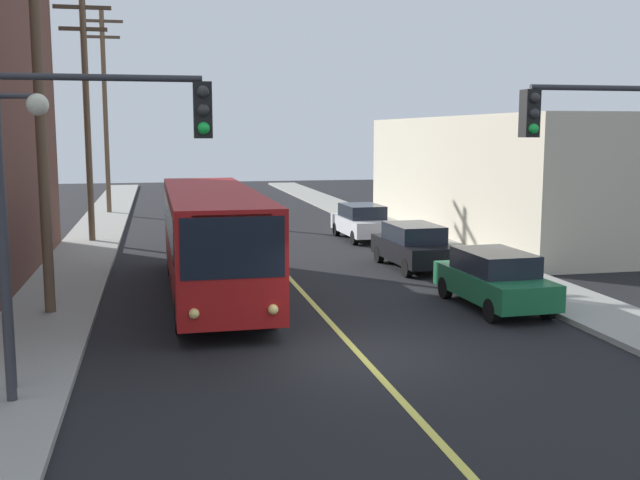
{
  "coord_description": "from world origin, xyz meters",
  "views": [
    {
      "loc": [
        -4.28,
        -15.5,
        4.91
      ],
      "look_at": [
        0.0,
        4.23,
        2.0
      ],
      "focal_mm": 42.08,
      "sensor_mm": 36.0,
      "label": 1
    }
  ],
  "objects_px": {
    "utility_pole_far": "(105,104)",
    "traffic_signal_left_corner": "(91,167)",
    "traffic_signal_right_corner": "(611,160)",
    "utility_pole_mid": "(87,107)",
    "street_lamp_left": "(15,197)",
    "parked_car_white": "(362,221)",
    "parked_car_green": "(494,279)",
    "parked_car_black": "(413,246)",
    "utility_pole_near": "(40,103)",
    "city_bus": "(212,236)"
  },
  "relations": [
    {
      "from": "utility_pole_near",
      "to": "traffic_signal_right_corner",
      "type": "relative_size",
      "value": 1.67
    },
    {
      "from": "parked_car_white",
      "to": "traffic_signal_right_corner",
      "type": "relative_size",
      "value": 0.74
    },
    {
      "from": "parked_car_white",
      "to": "street_lamp_left",
      "type": "relative_size",
      "value": 0.81
    },
    {
      "from": "utility_pole_mid",
      "to": "city_bus",
      "type": "bearing_deg",
      "value": -69.29
    },
    {
      "from": "parked_car_white",
      "to": "street_lamp_left",
      "type": "height_order",
      "value": "street_lamp_left"
    },
    {
      "from": "parked_car_green",
      "to": "parked_car_black",
      "type": "distance_m",
      "value": 6.37
    },
    {
      "from": "utility_pole_far",
      "to": "city_bus",
      "type": "bearing_deg",
      "value": -79.48
    },
    {
      "from": "parked_car_white",
      "to": "street_lamp_left",
      "type": "bearing_deg",
      "value": -122.16
    },
    {
      "from": "traffic_signal_left_corner",
      "to": "parked_car_white",
      "type": "bearing_deg",
      "value": 61.93
    },
    {
      "from": "parked_car_green",
      "to": "street_lamp_left",
      "type": "height_order",
      "value": "street_lamp_left"
    },
    {
      "from": "utility_pole_near",
      "to": "utility_pole_far",
      "type": "height_order",
      "value": "utility_pole_far"
    },
    {
      "from": "utility_pole_mid",
      "to": "utility_pole_far",
      "type": "distance_m",
      "value": 12.14
    },
    {
      "from": "parked_car_black",
      "to": "street_lamp_left",
      "type": "relative_size",
      "value": 0.81
    },
    {
      "from": "parked_car_green",
      "to": "utility_pole_far",
      "type": "relative_size",
      "value": 0.38
    },
    {
      "from": "street_lamp_left",
      "to": "traffic_signal_left_corner",
      "type": "bearing_deg",
      "value": -25.54
    },
    {
      "from": "city_bus",
      "to": "traffic_signal_right_corner",
      "type": "height_order",
      "value": "traffic_signal_right_corner"
    },
    {
      "from": "traffic_signal_right_corner",
      "to": "street_lamp_left",
      "type": "distance_m",
      "value": 12.25
    },
    {
      "from": "utility_pole_mid",
      "to": "street_lamp_left",
      "type": "bearing_deg",
      "value": -88.95
    },
    {
      "from": "utility_pole_mid",
      "to": "traffic_signal_right_corner",
      "type": "xyz_separation_m",
      "value": [
        12.6,
        -19.65,
        -1.67
      ]
    },
    {
      "from": "utility_pole_near",
      "to": "traffic_signal_right_corner",
      "type": "xyz_separation_m",
      "value": [
        12.6,
        -5.94,
        -1.36
      ]
    },
    {
      "from": "parked_car_green",
      "to": "utility_pole_far",
      "type": "xyz_separation_m",
      "value": [
        -12.03,
        27.36,
        5.71
      ]
    },
    {
      "from": "utility_pole_near",
      "to": "street_lamp_left",
      "type": "height_order",
      "value": "utility_pole_near"
    },
    {
      "from": "utility_pole_mid",
      "to": "parked_car_black",
      "type": "bearing_deg",
      "value": -36.68
    },
    {
      "from": "parked_car_white",
      "to": "city_bus",
      "type": "bearing_deg",
      "value": -125.9
    },
    {
      "from": "traffic_signal_left_corner",
      "to": "traffic_signal_right_corner",
      "type": "height_order",
      "value": "same"
    },
    {
      "from": "parked_car_white",
      "to": "utility_pole_near",
      "type": "xyz_separation_m",
      "value": [
        -12.04,
        -12.35,
        4.82
      ]
    },
    {
      "from": "utility_pole_mid",
      "to": "utility_pole_far",
      "type": "height_order",
      "value": "utility_pole_far"
    },
    {
      "from": "traffic_signal_left_corner",
      "to": "traffic_signal_right_corner",
      "type": "distance_m",
      "value": 10.86
    },
    {
      "from": "parked_car_black",
      "to": "street_lamp_left",
      "type": "bearing_deg",
      "value": -136.23
    },
    {
      "from": "parked_car_black",
      "to": "traffic_signal_left_corner",
      "type": "distance_m",
      "value": 15.88
    },
    {
      "from": "city_bus",
      "to": "traffic_signal_right_corner",
      "type": "xyz_separation_m",
      "value": [
        8.14,
        -7.82,
        2.49
      ]
    },
    {
      "from": "parked_car_green",
      "to": "traffic_signal_left_corner",
      "type": "xyz_separation_m",
      "value": [
        -10.27,
        -5.37,
        3.46
      ]
    },
    {
      "from": "parked_car_green",
      "to": "parked_car_white",
      "type": "bearing_deg",
      "value": 90.04
    },
    {
      "from": "parked_car_green",
      "to": "traffic_signal_left_corner",
      "type": "relative_size",
      "value": 0.74
    },
    {
      "from": "parked_car_black",
      "to": "utility_pole_far",
      "type": "height_order",
      "value": "utility_pole_far"
    },
    {
      "from": "parked_car_black",
      "to": "city_bus",
      "type": "bearing_deg",
      "value": -158.36
    },
    {
      "from": "utility_pole_far",
      "to": "parked_car_black",
      "type": "bearing_deg",
      "value": -60.49
    },
    {
      "from": "street_lamp_left",
      "to": "traffic_signal_right_corner",
      "type": "bearing_deg",
      "value": 1.33
    },
    {
      "from": "utility_pole_mid",
      "to": "utility_pole_near",
      "type": "bearing_deg",
      "value": -89.96
    },
    {
      "from": "parked_car_black",
      "to": "traffic_signal_left_corner",
      "type": "height_order",
      "value": "traffic_signal_left_corner"
    },
    {
      "from": "parked_car_green",
      "to": "parked_car_black",
      "type": "relative_size",
      "value": 1.0
    },
    {
      "from": "traffic_signal_right_corner",
      "to": "city_bus",
      "type": "bearing_deg",
      "value": 136.12
    },
    {
      "from": "city_bus",
      "to": "parked_car_green",
      "type": "height_order",
      "value": "city_bus"
    },
    {
      "from": "parked_car_white",
      "to": "utility_pole_near",
      "type": "height_order",
      "value": "utility_pole_near"
    },
    {
      "from": "utility_pole_far",
      "to": "traffic_signal_left_corner",
      "type": "bearing_deg",
      "value": -86.92
    },
    {
      "from": "utility_pole_near",
      "to": "utility_pole_far",
      "type": "bearing_deg",
      "value": 89.97
    },
    {
      "from": "utility_pole_near",
      "to": "traffic_signal_left_corner",
      "type": "relative_size",
      "value": 1.67
    },
    {
      "from": "utility_pole_far",
      "to": "traffic_signal_right_corner",
      "type": "height_order",
      "value": "utility_pole_far"
    },
    {
      "from": "traffic_signal_left_corner",
      "to": "traffic_signal_right_corner",
      "type": "relative_size",
      "value": 1.0
    },
    {
      "from": "utility_pole_far",
      "to": "street_lamp_left",
      "type": "bearing_deg",
      "value": -89.39
    }
  ]
}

